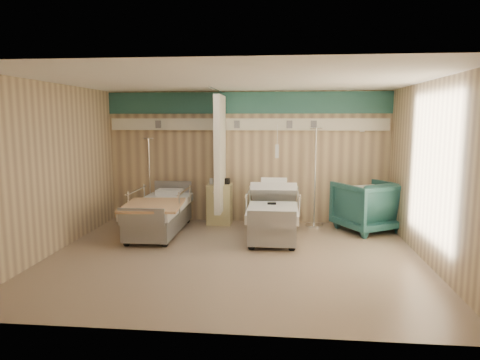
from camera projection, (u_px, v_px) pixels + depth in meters
The scene contains 13 objects.
ground at pixel (234, 257), 6.91m from camera, with size 6.00×5.00×0.00m, color gray.
room_walls at pixel (233, 141), 6.90m from camera, with size 6.04×5.04×2.82m.
bed_right at pixel (273, 220), 8.09m from camera, with size 1.00×2.16×0.63m, color silver, non-canonical shape.
bed_left at pixel (160, 217), 8.30m from camera, with size 1.00×2.16×0.63m, color silver, non-canonical shape.
bedside_cabinet at pixel (220, 204), 9.07m from camera, with size 0.50×0.48×0.85m, color #D0C282.
visitor_armchair at pixel (367, 206), 8.48m from camera, with size 1.07×1.10×1.00m, color #215352.
waffle_blanket at pixel (369, 180), 8.41m from camera, with size 0.59×0.53×0.07m, color white.
iv_stand_right at pixel (314, 206), 8.86m from camera, with size 0.37×0.37×2.05m.
iv_stand_left at pixel (150, 204), 9.28m from camera, with size 0.32×0.32×1.82m.
call_remote at pixel (272, 203), 7.99m from camera, with size 0.16×0.07×0.04m, color black.
tan_blanket at pixel (153, 205), 7.80m from camera, with size 1.02×1.29×0.04m, color tan.
toiletry_bag at pixel (224, 181), 9.04m from camera, with size 0.22×0.14×0.12m, color black.
white_cup at pixel (211, 181), 9.02m from camera, with size 0.08×0.08×0.12m, color white.
Camera 1 is at (0.75, -6.63, 2.21)m, focal length 32.00 mm.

